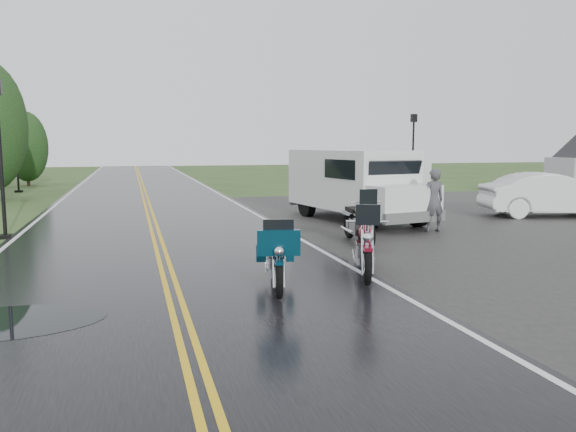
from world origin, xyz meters
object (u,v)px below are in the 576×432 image
(motorcycle_red, at_px, (368,250))
(lamp_post_near_left, at_px, (1,159))
(motorcycle_teal, at_px, (279,263))
(sedan_white, at_px, (550,196))
(person_at_van, at_px, (433,201))
(lamp_post_far_left, at_px, (16,149))
(lamp_post_far_right, at_px, (413,155))
(van_white, at_px, (368,191))
(motorcycle_silver, at_px, (369,223))

(motorcycle_red, distance_m, lamp_post_near_left, 11.04)
(motorcycle_red, relative_size, motorcycle_teal, 1.09)
(motorcycle_red, height_order, sedan_white, sedan_white)
(motorcycle_teal, relative_size, lamp_post_near_left, 0.51)
(person_at_van, distance_m, sedan_white, 6.30)
(lamp_post_near_left, bearing_deg, sedan_white, -0.75)
(lamp_post_near_left, height_order, lamp_post_far_left, lamp_post_far_left)
(lamp_post_far_right, bearing_deg, lamp_post_far_left, 158.30)
(van_white, xyz_separation_m, sedan_white, (7.76, 1.39, -0.46))
(motorcycle_red, relative_size, lamp_post_near_left, 0.56)
(motorcycle_silver, height_order, lamp_post_far_left, lamp_post_far_left)
(motorcycle_teal, height_order, motorcycle_silver, motorcycle_silver)
(lamp_post_far_right, bearing_deg, van_white, -124.11)
(motorcycle_teal, height_order, person_at_van, person_at_van)
(motorcycle_red, relative_size, lamp_post_far_left, 0.52)
(motorcycle_silver, relative_size, lamp_post_near_left, 0.55)
(person_at_van, distance_m, lamp_post_near_left, 12.42)
(van_white, distance_m, person_at_van, 1.96)
(motorcycle_silver, height_order, sedan_white, sedan_white)
(van_white, xyz_separation_m, lamp_post_far_left, (-12.85, 18.20, 1.11))
(motorcycle_teal, bearing_deg, motorcycle_red, 25.29)
(van_white, relative_size, lamp_post_far_left, 1.34)
(person_at_van, height_order, lamp_post_far_left, lamp_post_far_left)
(sedan_white, bearing_deg, person_at_van, 124.13)
(motorcycle_teal, xyz_separation_m, lamp_post_near_left, (-5.78, 8.32, 1.56))
(motorcycle_silver, relative_size, van_white, 0.39)
(motorcycle_teal, distance_m, sedan_white, 14.72)
(person_at_van, xyz_separation_m, sedan_white, (5.95, 2.07, -0.16))
(motorcycle_red, xyz_separation_m, lamp_post_near_left, (-7.57, 7.89, 1.50))
(sedan_white, relative_size, lamp_post_near_left, 1.07)
(motorcycle_silver, bearing_deg, lamp_post_near_left, 159.25)
(motorcycle_red, xyz_separation_m, motorcycle_teal, (-1.79, -0.43, -0.06))
(motorcycle_teal, bearing_deg, van_white, 67.64)
(motorcycle_silver, height_order, person_at_van, person_at_van)
(lamp_post_near_left, bearing_deg, motorcycle_red, -46.19)
(sedan_white, distance_m, lamp_post_far_left, 26.64)
(van_white, bearing_deg, sedan_white, -0.67)
(motorcycle_teal, height_order, sedan_white, sedan_white)
(motorcycle_teal, relative_size, lamp_post_far_left, 0.48)
(person_at_van, distance_m, lamp_post_far_left, 23.94)
(motorcycle_silver, xyz_separation_m, lamp_post_near_left, (-9.05, 4.62, 1.50))
(motorcycle_red, bearing_deg, motorcycle_silver, 85.73)
(motorcycle_silver, height_order, lamp_post_far_right, lamp_post_far_right)
(motorcycle_red, height_order, van_white, van_white)
(motorcycle_silver, relative_size, person_at_van, 1.30)
(sedan_white, relative_size, lamp_post_far_left, 1.01)
(lamp_post_far_right, bearing_deg, motorcycle_teal, -124.12)
(van_white, relative_size, lamp_post_far_right, 1.51)
(lamp_post_far_left, bearing_deg, lamp_post_near_left, -81.33)
(person_at_van, xyz_separation_m, lamp_post_far_right, (5.17, 10.98, 1.15))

